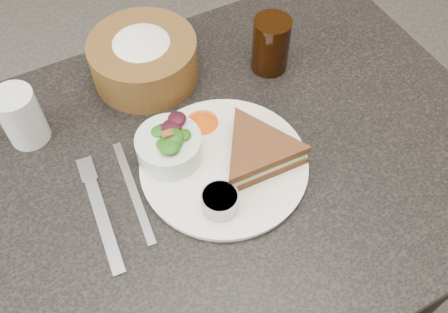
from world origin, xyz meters
TOP-DOWN VIEW (x-y plane):
  - floor at (0.00, 0.00)m, footprint 6.00×6.00m
  - dining_table at (0.00, 0.00)m, footprint 1.00×0.70m
  - dinner_plate at (0.02, -0.02)m, footprint 0.27×0.27m
  - sandwich at (0.07, -0.04)m, footprint 0.17×0.17m
  - salad_bowl at (-0.05, 0.04)m, footprint 0.11×0.11m
  - dressing_ramekin at (-0.02, -0.09)m, footprint 0.08×0.08m
  - orange_wedge at (0.02, 0.08)m, footprint 0.08×0.08m
  - fork at (-0.19, -0.02)m, footprint 0.04×0.20m
  - knife at (-0.13, 0.01)m, footprint 0.03×0.20m
  - bread_basket at (-0.01, 0.24)m, footprint 0.25×0.25m
  - cola_glass at (0.20, 0.15)m, footprint 0.08×0.08m
  - water_glass at (-0.25, 0.20)m, footprint 0.08×0.08m

SIDE VIEW (x-z plane):
  - floor at x=0.00m, z-range 0.00..0.00m
  - dining_table at x=0.00m, z-range 0.00..0.75m
  - knife at x=-0.13m, z-range 0.75..0.75m
  - fork at x=-0.19m, z-range 0.75..0.76m
  - dinner_plate at x=0.02m, z-range 0.75..0.76m
  - orange_wedge at x=0.02m, z-range 0.76..0.79m
  - dressing_ramekin at x=-0.02m, z-range 0.76..0.80m
  - sandwich at x=0.07m, z-range 0.76..0.81m
  - salad_bowl at x=-0.05m, z-range 0.76..0.82m
  - water_glass at x=-0.25m, z-range 0.75..0.85m
  - bread_basket at x=-0.01m, z-range 0.75..0.86m
  - cola_glass at x=0.20m, z-range 0.75..0.87m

